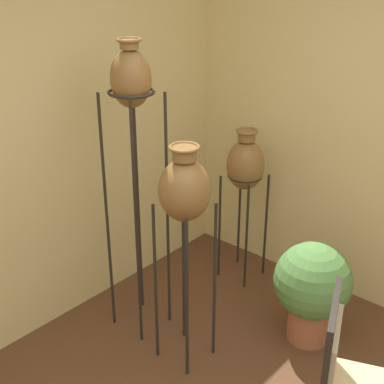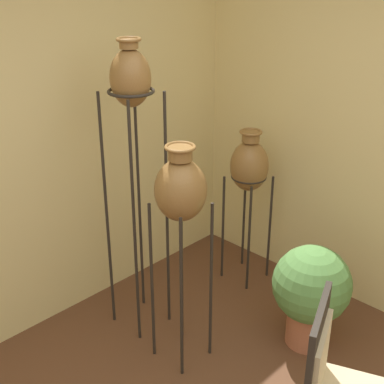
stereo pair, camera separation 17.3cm
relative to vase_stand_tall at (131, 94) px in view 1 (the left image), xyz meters
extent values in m
cylinder|color=#28231E|center=(-0.14, -0.14, -0.84)|extent=(0.02, 0.02, 1.70)
cylinder|color=#28231E|center=(0.14, -0.14, -0.84)|extent=(0.02, 0.02, 1.70)
cylinder|color=#28231E|center=(-0.14, 0.14, -0.84)|extent=(0.02, 0.02, 1.70)
cylinder|color=#28231E|center=(0.14, 0.14, -0.84)|extent=(0.02, 0.02, 1.70)
torus|color=#28231E|center=(0.00, 0.00, 0.01)|extent=(0.29, 0.29, 0.02)
ellipsoid|color=olive|center=(0.00, 0.00, 0.09)|extent=(0.25, 0.25, 0.35)
cylinder|color=olive|center=(0.00, 0.00, 0.29)|extent=(0.11, 0.11, 0.05)
torus|color=olive|center=(0.00, 0.00, 0.32)|extent=(0.15, 0.15, 0.02)
cylinder|color=#28231E|center=(-0.18, -0.60, -1.13)|extent=(0.02, 0.02, 1.12)
cylinder|color=#28231E|center=(0.08, -0.60, -1.13)|extent=(0.02, 0.02, 1.12)
cylinder|color=#28231E|center=(-0.18, -0.34, -1.13)|extent=(0.02, 0.02, 1.12)
cylinder|color=#28231E|center=(0.08, -0.34, -1.13)|extent=(0.02, 0.02, 1.12)
torus|color=#28231E|center=(-0.05, -0.47, -0.57)|extent=(0.27, 0.27, 0.02)
ellipsoid|color=olive|center=(-0.05, -0.47, -0.48)|extent=(0.31, 0.31, 0.38)
cylinder|color=olive|center=(-0.05, -0.47, -0.26)|extent=(0.14, 0.14, 0.08)
torus|color=olive|center=(-0.05, -0.47, -0.22)|extent=(0.18, 0.18, 0.02)
cylinder|color=#28231E|center=(0.84, -0.30, -1.24)|extent=(0.02, 0.02, 0.89)
cylinder|color=#28231E|center=(1.11, -0.30, -1.24)|extent=(0.02, 0.02, 0.89)
cylinder|color=#28231E|center=(0.84, -0.04, -1.24)|extent=(0.02, 0.02, 0.89)
cylinder|color=#28231E|center=(1.11, -0.04, -1.24)|extent=(0.02, 0.02, 0.89)
torus|color=#28231E|center=(0.98, -0.17, -0.79)|extent=(0.27, 0.27, 0.02)
ellipsoid|color=olive|center=(0.98, -0.17, -0.71)|extent=(0.29, 0.29, 0.39)
cylinder|color=olive|center=(0.98, -0.17, -0.47)|extent=(0.13, 0.13, 0.08)
torus|color=olive|center=(0.98, -0.17, -0.44)|extent=(0.17, 0.17, 0.02)
cube|color=#28231E|center=(-0.22, -1.54, -0.93)|extent=(0.42, 0.19, 0.52)
cube|color=beige|center=(-0.21, -1.56, -0.98)|extent=(0.35, 0.16, 0.37)
cylinder|color=#B26647|center=(0.63, -1.00, -1.55)|extent=(0.28, 0.28, 0.27)
torus|color=#B26647|center=(0.63, -1.00, -1.41)|extent=(0.31, 0.31, 0.02)
sphere|color=#568E47|center=(0.63, -1.00, -1.22)|extent=(0.52, 0.52, 0.52)
camera|label=1|loc=(-2.15, -2.36, 0.79)|focal=50.00mm
camera|label=2|loc=(-2.03, -2.49, 0.79)|focal=50.00mm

